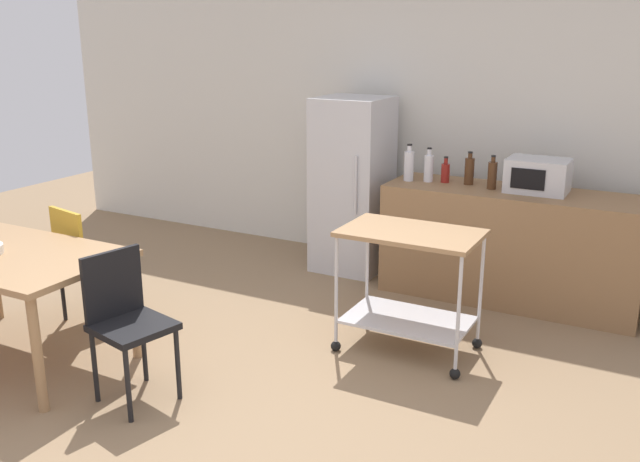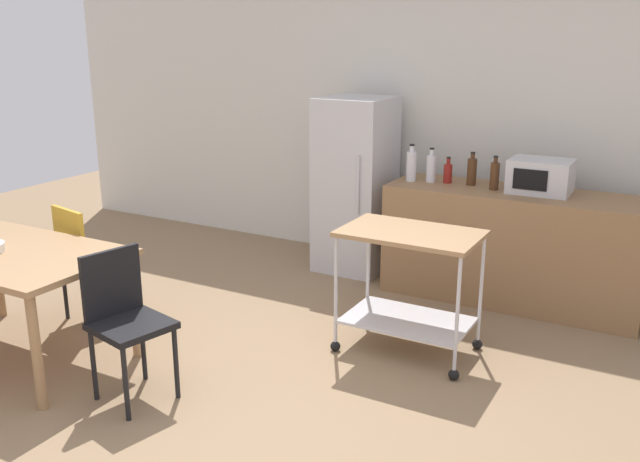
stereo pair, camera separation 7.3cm
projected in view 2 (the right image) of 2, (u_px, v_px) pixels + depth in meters
The scene contains 14 objects.
ground_plane at pixel (228, 422), 3.90m from camera, with size 12.00×12.00×0.00m, color #8C7051.
back_wall at pixel (437, 107), 6.17m from camera, with size 8.40×0.12×2.90m, color silver.
kitchen_counter at pixel (512, 247), 5.53m from camera, with size 2.00×0.64×0.90m, color olive.
dining_table at pixel (8, 262), 4.50m from camera, with size 1.50×0.90×0.75m.
chair_black at pixel (125, 315), 4.05m from camera, with size 0.48×0.48×0.89m.
chair_mustard at pixel (86, 255), 5.11m from camera, with size 0.48×0.48×0.89m.
refrigerator at pixel (355, 185), 6.20m from camera, with size 0.60×0.63×1.55m.
kitchen_cart at pixel (409, 271), 4.61m from camera, with size 0.91×0.57×0.85m.
bottle_sparkling_water at pixel (411, 166), 5.75m from camera, with size 0.08×0.08×0.31m.
bottle_olive_oil at pixel (431, 168), 5.71m from camera, with size 0.08×0.08×0.28m.
bottle_wine at pixel (448, 173), 5.69m from camera, with size 0.07×0.07×0.21m.
bottle_soy_sauce at pixel (472, 171), 5.61m from camera, with size 0.08×0.08×0.27m.
bottle_vinegar at pixel (495, 175), 5.44m from camera, with size 0.07×0.07×0.27m.
microwave at pixel (540, 176), 5.33m from camera, with size 0.46×0.35×0.26m.
Camera 2 is at (2.12, -2.76, 2.13)m, focal length 39.04 mm.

